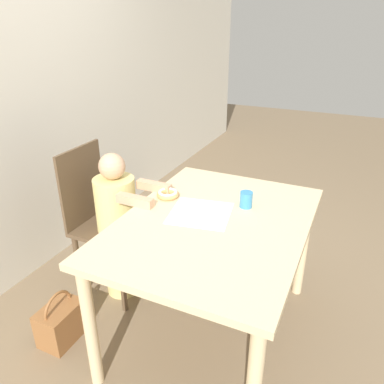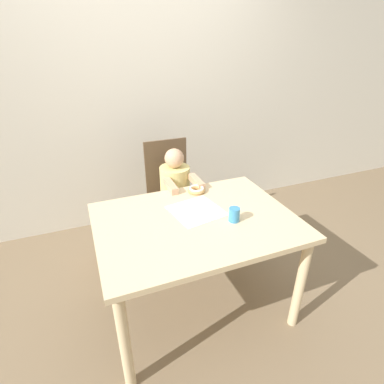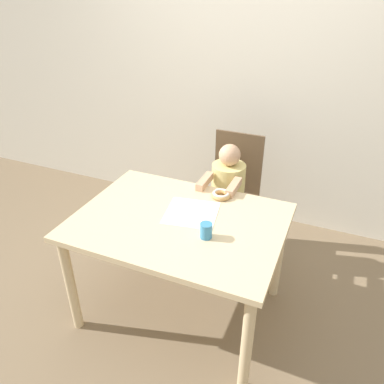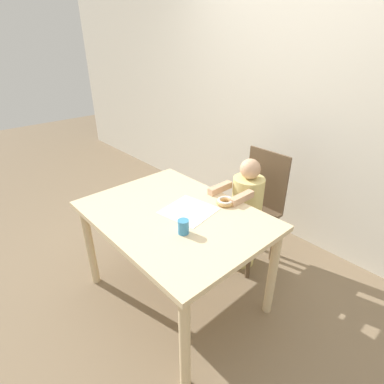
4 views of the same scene
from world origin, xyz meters
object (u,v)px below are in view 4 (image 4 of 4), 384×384
(handbag, at_px, (208,224))
(cup, at_px, (183,227))
(child_figure, at_px, (245,215))
(donut, at_px, (225,201))
(chair, at_px, (255,208))

(handbag, xyz_separation_m, cup, (0.61, -0.84, 0.66))
(cup, bearing_deg, child_figure, 99.09)
(child_figure, xyz_separation_m, donut, (0.06, -0.32, 0.27))
(child_figure, xyz_separation_m, cup, (0.12, -0.76, 0.29))
(donut, bearing_deg, cup, -81.41)
(donut, distance_m, cup, 0.44)
(chair, height_order, child_figure, chair)
(chair, xyz_separation_m, handbag, (-0.49, -0.04, -0.38))
(chair, xyz_separation_m, donut, (0.06, -0.44, 0.26))
(chair, distance_m, child_figure, 0.12)
(chair, distance_m, handbag, 0.62)
(child_figure, bearing_deg, cup, -80.91)
(chair, bearing_deg, donut, -82.88)
(child_figure, xyz_separation_m, handbag, (-0.49, 0.08, -0.36))
(chair, distance_m, cup, 0.93)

